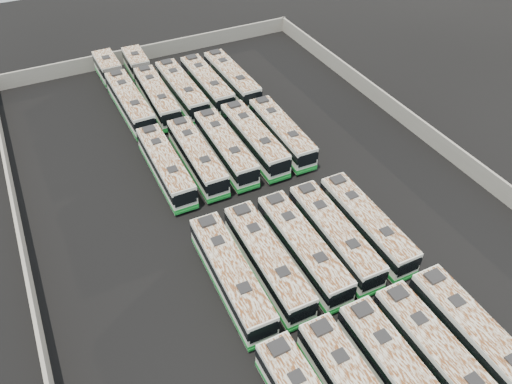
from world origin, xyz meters
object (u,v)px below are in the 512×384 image
bus_back_left (150,85)px  bus_midfront_far_left (231,275)px  bus_front_center (403,380)px  bus_midback_far_right (281,133)px  bus_front_right (440,359)px  bus_midfront_center (303,248)px  bus_midback_left (197,157)px  bus_midback_right (254,139)px  bus_midfront_left (267,261)px  bus_midfront_far_right (366,224)px  bus_midback_far_left (166,166)px  bus_back_far_right (232,79)px  bus_back_right (207,84)px  bus_front_far_right (478,341)px  bus_midfront_right (334,235)px  bus_midback_center (225,148)px  bus_back_far_left (122,91)px  bus_back_center (182,90)px

bus_back_left → bus_midfront_far_left: bearing=-94.5°
bus_front_center → bus_midback_far_right: (6.86, 30.13, -0.05)m
bus_front_right → bus_midfront_far_left: bearing=126.7°
bus_midfront_center → bus_back_left: (-3.37, 33.64, -0.04)m
bus_midback_left → bus_back_left: (0.12, 17.15, 0.01)m
bus_midfront_far_left → bus_midback_right: size_ratio=1.00×
bus_midfront_left → bus_midfront_far_right: bus_midfront_left is taller
bus_front_center → bus_midback_far_left: bearing=103.5°
bus_back_far_right → bus_back_right: bearing=175.7°
bus_front_far_right → bus_midfront_right: 14.27m
bus_midfront_right → bus_midfront_center: bearing=-177.9°
bus_midfront_far_left → bus_midback_center: size_ratio=1.02×
bus_midback_far_right → bus_back_far_left: bus_back_far_left is taller
bus_front_center → bus_midfront_right: bearing=76.7°
bus_midback_center → bus_front_center: bearing=-88.9°
bus_back_far_left → bus_midfront_left: bearing=-85.0°
bus_front_far_right → bus_back_far_left: size_ratio=0.64×
bus_front_center → bus_midback_center: bus_front_center is taller
bus_midfront_right → bus_midfront_far_right: bearing=-0.6°
bus_midback_far_right → bus_back_far_left: (-13.83, 17.30, 0.07)m
bus_back_far_left → bus_back_right: 10.88m
bus_midback_far_left → bus_back_far_right: bearing=45.2°
bus_midfront_right → bus_midback_right: bus_midback_right is taller
bus_midback_right → bus_midfront_far_right: bearing=-78.5°
bus_back_far_right → bus_midback_left: bearing=-127.7°
bus_back_far_right → bus_back_far_left: bearing=165.3°
bus_midfront_far_right → bus_midback_far_left: bus_midback_far_left is taller
bus_back_right → bus_midback_center: bearing=-104.6°
bus_midfront_left → bus_back_far_right: size_ratio=1.00×
bus_midfront_center → bus_midback_right: size_ratio=0.99×
bus_midfront_left → bus_back_center: bus_back_center is taller
bus_midfront_far_left → bus_back_left: bearing=85.3°
bus_front_far_right → bus_midfront_far_left: 19.48m
bus_midfront_center → bus_midback_far_right: (6.85, 16.42, -0.04)m
bus_front_far_right → bus_back_center: size_ratio=1.00×
bus_midback_right → bus_back_far_right: size_ratio=1.00×
bus_midback_right → bus_back_left: bearing=111.9°
bus_midfront_far_left → bus_midback_center: bus_midfront_far_left is taller
bus_front_right → bus_back_left: size_ratio=0.65×
bus_front_right → bus_front_far_right: size_ratio=0.98×
bus_back_center → bus_back_far_right: size_ratio=1.01×
bus_midback_far_left → bus_midback_center: bus_midback_center is taller
bus_back_right → bus_front_center: bearing=-94.8°
bus_midfront_far_left → bus_midfront_right: bearing=1.7°
bus_midback_left → bus_midfront_left: bearing=-89.1°
bus_front_right → bus_back_right: bus_front_right is taller
bus_midfront_right → bus_back_left: bus_midfront_right is taller
bus_midfront_far_left → bus_midfront_far_right: size_ratio=1.04×
bus_back_far_left → bus_back_center: 7.62m
bus_midback_far_left → bus_back_far_right: size_ratio=0.98×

